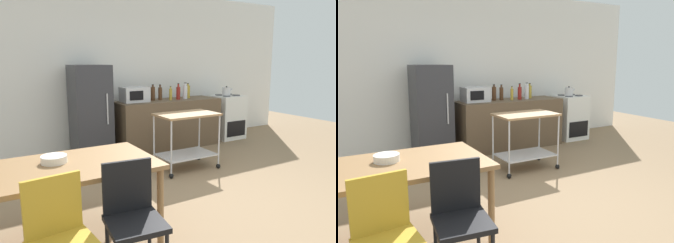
% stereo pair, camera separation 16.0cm
% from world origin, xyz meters
% --- Properties ---
extents(ground_plane, '(12.00, 12.00, 0.00)m').
position_xyz_m(ground_plane, '(0.00, 0.00, 0.00)').
color(ground_plane, '#8C7051').
extents(back_wall, '(8.40, 0.12, 2.90)m').
position_xyz_m(back_wall, '(0.00, 3.20, 1.45)').
color(back_wall, white).
rests_on(back_wall, ground_plane).
extents(kitchen_counter, '(2.00, 0.64, 0.90)m').
position_xyz_m(kitchen_counter, '(0.90, 2.60, 0.45)').
color(kitchen_counter, brown).
rests_on(kitchen_counter, ground_plane).
extents(dining_table, '(1.50, 0.90, 0.75)m').
position_xyz_m(dining_table, '(-1.55, 0.18, 0.67)').
color(dining_table, olive).
rests_on(dining_table, ground_plane).
extents(chair_black, '(0.44, 0.44, 0.89)m').
position_xyz_m(chair_black, '(-1.26, -0.50, 0.52)').
color(chair_black, black).
rests_on(chair_black, ground_plane).
extents(chair_mustard, '(0.44, 0.44, 0.89)m').
position_xyz_m(chair_mustard, '(-1.79, -0.55, 0.52)').
color(chair_mustard, gold).
rests_on(chair_mustard, ground_plane).
extents(stove_oven, '(0.60, 0.61, 0.92)m').
position_xyz_m(stove_oven, '(2.35, 2.62, 0.45)').
color(stove_oven, white).
rests_on(stove_oven, ground_plane).
extents(refrigerator, '(0.60, 0.63, 1.55)m').
position_xyz_m(refrigerator, '(-0.55, 2.70, 0.78)').
color(refrigerator, '#333338').
rests_on(refrigerator, ground_plane).
extents(kitchen_cart, '(0.91, 0.57, 0.85)m').
position_xyz_m(kitchen_cart, '(0.49, 1.39, 0.57)').
color(kitchen_cart, '#A37A51').
rests_on(kitchen_cart, ground_plane).
extents(microwave, '(0.46, 0.35, 0.26)m').
position_xyz_m(microwave, '(0.23, 2.64, 1.03)').
color(microwave, silver).
rests_on(microwave, kitchen_counter).
extents(bottle_vinegar, '(0.08, 0.08, 0.29)m').
position_xyz_m(bottle_vinegar, '(0.62, 2.68, 1.03)').
color(bottle_vinegar, '#4C2D19').
rests_on(bottle_vinegar, kitchen_counter).
extents(bottle_soda, '(0.07, 0.07, 0.28)m').
position_xyz_m(bottle_soda, '(0.76, 2.67, 1.02)').
color(bottle_soda, '#4C2D19').
rests_on(bottle_soda, kitchen_counter).
extents(bottle_sesame_oil, '(0.06, 0.06, 0.25)m').
position_xyz_m(bottle_sesame_oil, '(0.93, 2.58, 1.01)').
color(bottle_sesame_oil, gold).
rests_on(bottle_sesame_oil, kitchen_counter).
extents(bottle_sparkling_water, '(0.08, 0.08, 0.30)m').
position_xyz_m(bottle_sparkling_water, '(1.09, 2.57, 1.02)').
color(bottle_sparkling_water, maroon).
rests_on(bottle_sparkling_water, kitchen_counter).
extents(bottle_wine, '(0.08, 0.08, 0.31)m').
position_xyz_m(bottle_wine, '(1.25, 2.56, 1.03)').
color(bottle_wine, silver).
rests_on(bottle_wine, kitchen_counter).
extents(bottle_olive_oil, '(0.08, 0.08, 0.29)m').
position_xyz_m(bottle_olive_oil, '(1.38, 2.67, 1.03)').
color(bottle_olive_oil, gold).
rests_on(bottle_olive_oil, kitchen_counter).
extents(fruit_bowl, '(0.22, 0.22, 0.06)m').
position_xyz_m(fruit_bowl, '(-1.64, 0.28, 0.78)').
color(fruit_bowl, white).
rests_on(fruit_bowl, dining_table).
extents(kettle, '(0.24, 0.17, 0.19)m').
position_xyz_m(kettle, '(2.23, 2.52, 1.00)').
color(kettle, silver).
rests_on(kettle, stove_oven).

